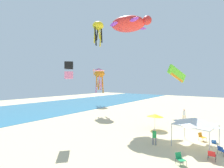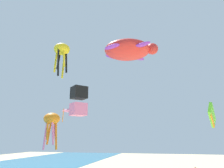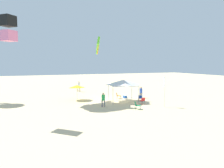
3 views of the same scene
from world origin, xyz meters
TOP-DOWN VIEW (x-y plane):
  - kite_octopus_yellow at (9.56, 22.11)m, footprint 2.64×2.64m
  - kite_delta_pink at (4.65, 17.64)m, footprint 3.31×3.31m
  - kite_box_black at (-7.38, 11.64)m, footprint 1.30×1.30m
  - kite_turtle_red at (3.01, 9.78)m, footprint 6.12×6.81m
  - kite_parafoil_lime at (0.65, 1.82)m, footprint 3.42×1.34m
  - kite_octopus_orange at (14.06, 25.55)m, footprint 2.89×2.89m

SIDE VIEW (x-z plane):
  - kite_parafoil_lime at x=0.65m, z-range 6.10..8.22m
  - kite_box_black at x=-7.38m, z-range 6.59..8.53m
  - kite_octopus_orange at x=14.06m, z-range 5.09..11.50m
  - kite_delta_pink at x=4.65m, z-range 7.85..9.74m
  - kite_turtle_red at x=3.01m, z-range 14.35..16.68m
  - kite_octopus_yellow at x=9.56m, z-range 16.55..22.40m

